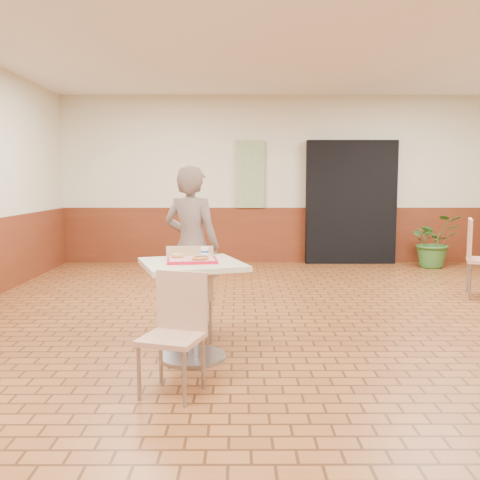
{
  "coord_description": "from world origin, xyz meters",
  "views": [
    {
      "loc": [
        -0.82,
        -4.7,
        1.5
      ],
      "look_at": [
        -0.8,
        0.17,
        0.95
      ],
      "focal_mm": 40.0,
      "sensor_mm": 36.0,
      "label": 1
    }
  ],
  "objects_px": {
    "paper_cup": "(205,252)",
    "potted_plant": "(434,241)",
    "serving_tray": "(192,260)",
    "chair_second_left": "(480,254)",
    "ring_donut": "(177,255)",
    "chair_main_back": "(191,288)",
    "chair_main_front": "(176,326)",
    "long_john_donut": "(200,258)",
    "main_table": "(192,294)",
    "customer": "(192,246)"
  },
  "relations": [
    {
      "from": "paper_cup",
      "to": "potted_plant",
      "type": "distance_m",
      "value": 5.9
    },
    {
      "from": "serving_tray",
      "to": "chair_second_left",
      "type": "distance_m",
      "value": 4.23
    },
    {
      "from": "ring_donut",
      "to": "potted_plant",
      "type": "height_order",
      "value": "potted_plant"
    },
    {
      "from": "chair_main_back",
      "to": "potted_plant",
      "type": "xyz_separation_m",
      "value": [
        3.8,
        4.25,
        -0.05
      ]
    },
    {
      "from": "chair_main_front",
      "to": "serving_tray",
      "type": "distance_m",
      "value": 0.78
    },
    {
      "from": "ring_donut",
      "to": "long_john_donut",
      "type": "xyz_separation_m",
      "value": [
        0.21,
        -0.16,
        0.0
      ]
    },
    {
      "from": "chair_main_back",
      "to": "paper_cup",
      "type": "bearing_deg",
      "value": 109.27
    },
    {
      "from": "serving_tray",
      "to": "potted_plant",
      "type": "xyz_separation_m",
      "value": [
        3.74,
        4.73,
        -0.38
      ]
    },
    {
      "from": "serving_tray",
      "to": "chair_second_left",
      "type": "relative_size",
      "value": 0.41
    },
    {
      "from": "main_table",
      "to": "chair_main_front",
      "type": "distance_m",
      "value": 0.7
    },
    {
      "from": "ring_donut",
      "to": "potted_plant",
      "type": "relative_size",
      "value": 0.12
    },
    {
      "from": "customer",
      "to": "long_john_donut",
      "type": "bearing_deg",
      "value": 120.89
    },
    {
      "from": "ring_donut",
      "to": "potted_plant",
      "type": "bearing_deg",
      "value": 50.23
    },
    {
      "from": "potted_plant",
      "to": "long_john_donut",
      "type": "bearing_deg",
      "value": -127.32
    },
    {
      "from": "long_john_donut",
      "to": "customer",
      "type": "bearing_deg",
      "value": 98.53
    },
    {
      "from": "customer",
      "to": "chair_main_back",
      "type": "bearing_deg",
      "value": 116.27
    },
    {
      "from": "main_table",
      "to": "paper_cup",
      "type": "distance_m",
      "value": 0.37
    },
    {
      "from": "chair_main_back",
      "to": "long_john_donut",
      "type": "relative_size",
      "value": 6.25
    },
    {
      "from": "serving_tray",
      "to": "paper_cup",
      "type": "distance_m",
      "value": 0.16
    },
    {
      "from": "customer",
      "to": "serving_tray",
      "type": "bearing_deg",
      "value": 117.45
    },
    {
      "from": "chair_main_front",
      "to": "ring_donut",
      "type": "distance_m",
      "value": 0.87
    },
    {
      "from": "customer",
      "to": "long_john_donut",
      "type": "xyz_separation_m",
      "value": [
        0.17,
        -1.15,
        0.04
      ]
    },
    {
      "from": "chair_main_front",
      "to": "customer",
      "type": "relative_size",
      "value": 0.51
    },
    {
      "from": "ring_donut",
      "to": "chair_main_front",
      "type": "bearing_deg",
      "value": -84.74
    },
    {
      "from": "chair_main_front",
      "to": "chair_second_left",
      "type": "xyz_separation_m",
      "value": [
        3.53,
        3.08,
        0.09
      ]
    },
    {
      "from": "chair_main_back",
      "to": "chair_second_left",
      "type": "xyz_separation_m",
      "value": [
        3.53,
        1.91,
        0.05
      ]
    },
    {
      "from": "serving_tray",
      "to": "ring_donut",
      "type": "bearing_deg",
      "value": 147.7
    },
    {
      "from": "chair_main_back",
      "to": "customer",
      "type": "relative_size",
      "value": 0.55
    },
    {
      "from": "chair_main_front",
      "to": "paper_cup",
      "type": "height_order",
      "value": "paper_cup"
    },
    {
      "from": "customer",
      "to": "chair_second_left",
      "type": "relative_size",
      "value": 1.64
    },
    {
      "from": "chair_main_front",
      "to": "potted_plant",
      "type": "distance_m",
      "value": 6.62
    },
    {
      "from": "customer",
      "to": "potted_plant",
      "type": "height_order",
      "value": "customer"
    },
    {
      "from": "long_john_donut",
      "to": "potted_plant",
      "type": "bearing_deg",
      "value": 52.68
    },
    {
      "from": "long_john_donut",
      "to": "chair_second_left",
      "type": "bearing_deg",
      "value": 35.97
    },
    {
      "from": "serving_tray",
      "to": "paper_cup",
      "type": "relative_size",
      "value": 4.9
    },
    {
      "from": "chair_main_back",
      "to": "serving_tray",
      "type": "relative_size",
      "value": 2.22
    },
    {
      "from": "chair_main_back",
      "to": "serving_tray",
      "type": "bearing_deg",
      "value": 93.21
    },
    {
      "from": "customer",
      "to": "serving_tray",
      "type": "xyz_separation_m",
      "value": [
        0.1,
        -1.08,
        0.01
      ]
    },
    {
      "from": "chair_main_back",
      "to": "customer",
      "type": "bearing_deg",
      "value": -89.41
    },
    {
      "from": "main_table",
      "to": "potted_plant",
      "type": "distance_m",
      "value": 6.04
    },
    {
      "from": "ring_donut",
      "to": "long_john_donut",
      "type": "bearing_deg",
      "value": -37.21
    },
    {
      "from": "serving_tray",
      "to": "chair_second_left",
      "type": "xyz_separation_m",
      "value": [
        3.47,
        2.39,
        -0.28
      ]
    },
    {
      "from": "potted_plant",
      "to": "customer",
      "type": "bearing_deg",
      "value": -136.41
    },
    {
      "from": "paper_cup",
      "to": "potted_plant",
      "type": "height_order",
      "value": "paper_cup"
    },
    {
      "from": "chair_second_left",
      "to": "potted_plant",
      "type": "distance_m",
      "value": 2.36
    },
    {
      "from": "long_john_donut",
      "to": "chair_second_left",
      "type": "distance_m",
      "value": 4.21
    },
    {
      "from": "serving_tray",
      "to": "chair_main_front",
      "type": "bearing_deg",
      "value": -94.77
    },
    {
      "from": "chair_main_back",
      "to": "ring_donut",
      "type": "distance_m",
      "value": 0.55
    },
    {
      "from": "customer",
      "to": "ring_donut",
      "type": "xyz_separation_m",
      "value": [
        -0.03,
        -1.0,
        0.04
      ]
    },
    {
      "from": "potted_plant",
      "to": "paper_cup",
      "type": "bearing_deg",
      "value": -128.23
    }
  ]
}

